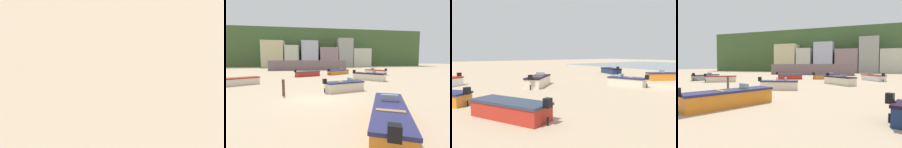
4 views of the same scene
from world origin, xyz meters
The scene contains 17 objects.
ground_plane centered at (0.00, 0.00, 0.00)m, with size 160.00×160.00×0.00m, color tan.
headland_hill centered at (0.00, 66.00, 7.30)m, with size 90.00×32.00×14.60m, color #405B30.
harbor_pier centered at (-1.23, 30.00, 1.25)m, with size 19.21×2.40×2.50m, color slate.
townhouse_far_left centered at (-13.46, 47.49, 4.56)m, with size 7.08×6.97×9.11m, color beige.
townhouse_left centered at (-7.18, 46.58, 3.79)m, with size 4.61×5.16×7.59m, color beige.
townhouse_centre_left centered at (-1.02, 47.31, 4.65)m, with size 5.73×6.62×9.29m, color #B0B5CC.
townhouse_centre centered at (5.71, 47.08, 3.52)m, with size 6.44×6.17×7.05m, color gray.
townhouse_centre_right centered at (11.78, 47.27, 5.17)m, with size 5.23×6.54×10.33m, color #989A93.
townhouse_far_right centered at (17.91, 47.25, 3.38)m, with size 6.61×6.50×6.76m, color beige.
boat_red_0 centered at (-1.11, 15.08, 0.42)m, with size 4.14×2.88×1.15m.
boat_cream_1 centered at (-8.09, 7.37, 0.42)m, with size 3.95×3.14×1.13m.
boat_white_2 centered at (11.22, 16.50, 0.43)m, with size 3.35×4.13×1.16m.
boat_orange_3 centered at (2.66, -5.09, 0.46)m, with size 3.29×5.03×1.20m.
boat_cream_4 centered at (7.11, 9.07, 0.48)m, with size 3.98×3.99×1.25m.
boat_cream_5 centered at (2.38, 2.47, 0.43)m, with size 3.73×2.08×1.14m.
boat_orange_7 centered at (4.40, 17.60, 0.40)m, with size 4.44×3.83×1.10m.
mooring_post_near_water centered at (-2.52, 1.47, 0.61)m, with size 0.21×0.21×1.23m, color #4F3A26.
Camera 2 is at (-0.35, -10.67, 2.73)m, focal length 24.99 mm.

